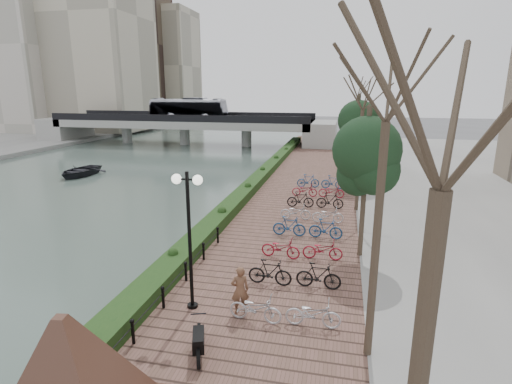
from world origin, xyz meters
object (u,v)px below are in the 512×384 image
(granite_monument, at_px, (68,383))
(lamppost, at_px, (188,211))
(motorcycle, at_px, (199,339))
(pedestrian, at_px, (240,290))
(boat, at_px, (80,171))

(granite_monument, xyz_separation_m, lamppost, (0.36, 5.64, 1.87))
(motorcycle, distance_m, pedestrian, 2.39)
(boat, bearing_deg, granite_monument, -50.79)
(granite_monument, bearing_deg, pedestrian, 70.27)
(boat, bearing_deg, lamppost, -43.20)
(motorcycle, bearing_deg, granite_monument, -132.65)
(motorcycle, bearing_deg, lamppost, 95.78)
(pedestrian, distance_m, boat, 28.18)
(granite_monument, xyz_separation_m, pedestrian, (2.02, 5.64, -0.70))
(granite_monument, xyz_separation_m, boat, (-18.11, 25.34, -1.52))
(pedestrian, bearing_deg, motorcycle, 52.32)
(lamppost, relative_size, motorcycle, 3.25)
(motorcycle, xyz_separation_m, boat, (-19.54, 21.98, -0.45))
(motorcycle, distance_m, boat, 29.42)
(lamppost, xyz_separation_m, boat, (-18.47, 19.70, -3.39))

